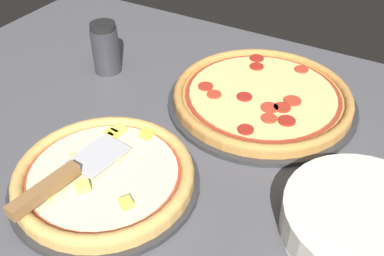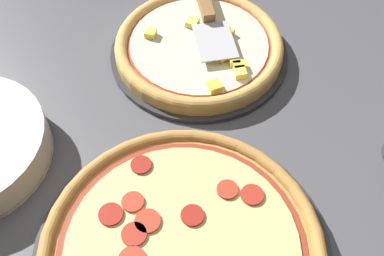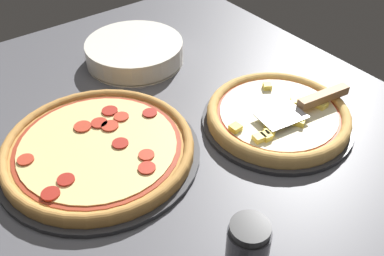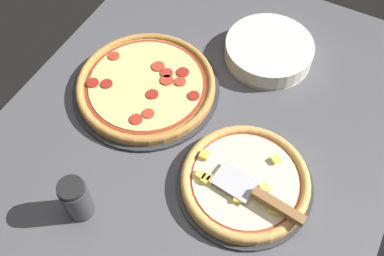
% 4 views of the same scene
% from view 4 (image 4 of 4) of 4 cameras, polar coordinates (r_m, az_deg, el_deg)
% --- Properties ---
extents(ground_plane, '(1.38, 1.01, 0.04)m').
position_cam_4_polar(ground_plane, '(1.17, -0.32, -2.61)').
color(ground_plane, '#4C4C51').
extents(pizza_pan_front, '(0.33, 0.33, 0.01)m').
position_cam_4_polar(pizza_pan_front, '(1.10, 6.68, -7.12)').
color(pizza_pan_front, '#2D2D30').
rests_on(pizza_pan_front, ground_plane).
extents(pizza_front, '(0.31, 0.31, 0.03)m').
position_cam_4_polar(pizza_front, '(1.09, 6.76, -6.67)').
color(pizza_front, tan).
rests_on(pizza_front, pizza_pan_front).
extents(pizza_pan_back, '(0.41, 0.41, 0.01)m').
position_cam_4_polar(pizza_pan_back, '(1.26, -5.81, 4.96)').
color(pizza_pan_back, '#2D2D30').
rests_on(pizza_pan_back, ground_plane).
extents(pizza_back, '(0.38, 0.38, 0.03)m').
position_cam_4_polar(pizza_back, '(1.25, -5.88, 5.48)').
color(pizza_back, '#B77F3D').
rests_on(pizza_back, pizza_pan_back).
extents(serving_spatula, '(0.08, 0.23, 0.02)m').
position_cam_4_polar(serving_spatula, '(1.04, 9.70, -9.08)').
color(serving_spatula, '#B7B7BC').
rests_on(serving_spatula, pizza_front).
extents(plate_stack, '(0.25, 0.25, 0.06)m').
position_cam_4_polar(plate_stack, '(1.34, 9.72, 9.65)').
color(plate_stack, silver).
rests_on(plate_stack, ground_plane).
extents(parmesan_shaker, '(0.06, 0.06, 0.12)m').
position_cam_4_polar(parmesan_shaker, '(1.05, -14.51, -8.72)').
color(parmesan_shaker, '#333338').
rests_on(parmesan_shaker, ground_plane).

